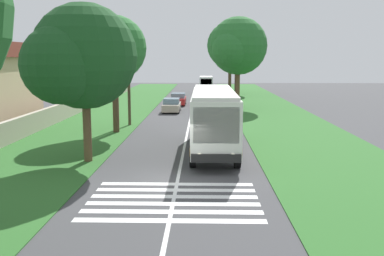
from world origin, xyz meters
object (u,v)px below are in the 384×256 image
(trailing_minibus_0, at_px, (206,82))
(roadside_tree_left_2, at_px, (113,50))
(roadside_tree_left_0, at_px, (81,59))
(roadside_tree_right_2, at_px, (236,44))
(trailing_car_2, at_px, (209,95))
(roadside_tree_right_0, at_px, (237,47))
(trailing_car_1, at_px, (178,99))
(coach_bus, at_px, (213,116))
(utility_pole, at_px, (129,73))
(roadside_tree_right_1, at_px, (229,47))
(trailing_car_3, at_px, (206,91))
(trailing_car_0, at_px, (172,105))

(trailing_minibus_0, xyz_separation_m, roadside_tree_left_2, (-40.61, 7.23, 4.65))
(roadside_tree_left_0, bearing_deg, roadside_tree_right_2, -15.41)
(trailing_car_2, height_order, trailing_minibus_0, trailing_minibus_0)
(roadside_tree_right_0, bearing_deg, trailing_car_1, 65.09)
(coach_bus, distance_m, roadside_tree_left_0, 8.34)
(roadside_tree_right_2, relative_size, utility_pole, 1.19)
(trailing_minibus_0, distance_m, roadside_tree_left_2, 41.51)
(trailing_car_2, xyz_separation_m, roadside_tree_right_1, (10.85, -3.27, 6.66))
(roadside_tree_right_0, bearing_deg, utility_pole, 143.20)
(trailing_car_2, bearing_deg, roadside_tree_right_1, -16.76)
(coach_bus, distance_m, utility_pole, 12.49)
(trailing_car_2, relative_size, roadside_tree_left_2, 0.49)
(trailing_minibus_0, bearing_deg, trailing_car_3, 179.69)
(roadside_tree_left_0, bearing_deg, roadside_tree_left_2, 1.30)
(roadside_tree_left_0, bearing_deg, coach_bus, -68.25)
(trailing_minibus_0, bearing_deg, roadside_tree_right_2, -157.47)
(roadside_tree_left_0, xyz_separation_m, utility_pole, (13.09, -0.32, -1.17))
(utility_pole, bearing_deg, trailing_car_0, -16.91)
(trailing_car_2, bearing_deg, roadside_tree_left_0, 168.52)
(roadside_tree_right_1, xyz_separation_m, utility_pole, (-33.75, 10.25, -2.97))
(trailing_car_2, relative_size, utility_pole, 0.52)
(roadside_tree_left_2, distance_m, roadside_tree_right_0, 19.72)
(trailing_car_3, bearing_deg, trailing_car_0, 169.52)
(trailing_car_2, bearing_deg, roadside_tree_right_2, -41.41)
(roadside_tree_right_0, xyz_separation_m, utility_pole, (-13.21, 9.88, -2.40))
(roadside_tree_left_0, relative_size, roadside_tree_left_2, 0.97)
(trailing_car_1, distance_m, roadside_tree_left_0, 30.01)
(trailing_car_0, relative_size, roadside_tree_right_1, 0.39)
(trailing_car_0, height_order, trailing_car_3, same)
(trailing_car_1, height_order, roadside_tree_right_0, roadside_tree_right_0)
(trailing_car_3, bearing_deg, utility_pole, 167.46)
(trailing_car_2, distance_m, roadside_tree_left_2, 28.03)
(roadside_tree_right_2, bearing_deg, trailing_car_0, 156.00)
(trailing_car_0, distance_m, roadside_tree_right_0, 10.03)
(coach_bus, distance_m, roadside_tree_right_2, 38.07)
(trailing_car_1, bearing_deg, utility_pole, 168.95)
(trailing_car_0, relative_size, utility_pole, 0.52)
(roadside_tree_left_0, height_order, roadside_tree_right_0, roadside_tree_right_0)
(trailing_car_0, xyz_separation_m, roadside_tree_left_2, (-12.96, 3.41, 5.53))
(coach_bus, distance_m, trailing_car_2, 33.20)
(trailing_car_2, xyz_separation_m, roadside_tree_left_2, (-26.43, 7.52, 5.53))
(coach_bus, relative_size, trailing_car_1, 2.60)
(trailing_car_1, distance_m, roadside_tree_left_2, 20.93)
(trailing_car_3, bearing_deg, trailing_minibus_0, -0.31)
(trailing_car_0, xyz_separation_m, roadside_tree_left_0, (-22.52, 3.19, 4.86))
(trailing_car_1, relative_size, trailing_car_2, 1.00)
(trailing_car_0, height_order, roadside_tree_right_2, roadside_tree_right_2)
(trailing_car_0, distance_m, trailing_car_3, 20.79)
(roadside_tree_right_0, distance_m, roadside_tree_right_2, 14.05)
(coach_bus, distance_m, trailing_car_0, 20.13)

